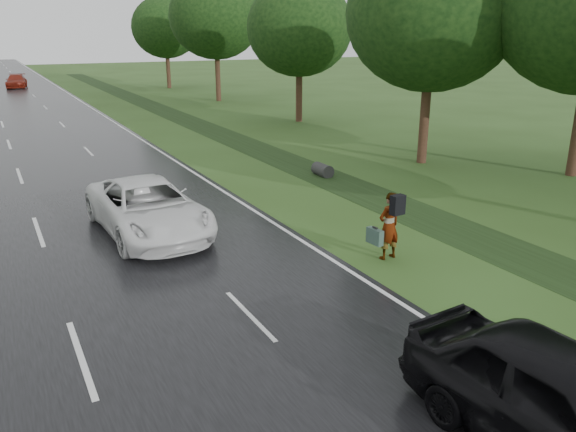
% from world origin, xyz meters
% --- Properties ---
extents(ground, '(220.00, 220.00, 0.00)m').
position_xyz_m(ground, '(0.00, 0.00, 0.00)').
color(ground, '#2D491A').
rests_on(ground, ground).
extents(edge_stripe_east, '(0.12, 180.00, 0.01)m').
position_xyz_m(edge_stripe_east, '(6.75, 45.00, 0.04)').
color(edge_stripe_east, silver).
rests_on(edge_stripe_east, road).
extents(drainage_ditch, '(2.20, 120.00, 0.56)m').
position_xyz_m(drainage_ditch, '(11.50, 18.71, 0.04)').
color(drainage_ditch, black).
rests_on(drainage_ditch, ground).
extents(tree_east_b, '(7.60, 7.60, 10.11)m').
position_xyz_m(tree_east_b, '(17.00, 10.00, 6.68)').
color(tree_east_b, '#3C2718').
rests_on(tree_east_b, ground).
extents(tree_east_c, '(7.00, 7.00, 9.29)m').
position_xyz_m(tree_east_c, '(18.20, 24.00, 6.14)').
color(tree_east_c, '#3C2718').
rests_on(tree_east_c, ground).
extents(tree_east_d, '(8.00, 8.00, 10.76)m').
position_xyz_m(tree_east_d, '(17.80, 38.00, 7.15)').
color(tree_east_d, '#3C2718').
rests_on(tree_east_d, ground).
extents(tree_east_f, '(7.20, 7.20, 9.62)m').
position_xyz_m(tree_east_f, '(17.50, 52.00, 6.37)').
color(tree_east_f, '#3C2718').
rests_on(tree_east_f, ground).
extents(pedestrian, '(0.87, 0.73, 1.87)m').
position_xyz_m(pedestrian, '(8.18, 1.25, 0.96)').
color(pedestrian, '#A5998C').
rests_on(pedestrian, ground).
extents(white_pickup, '(2.93, 5.88, 1.60)m').
position_xyz_m(white_pickup, '(3.00, 6.26, 0.84)').
color(white_pickup, white).
rests_on(white_pickup, road).
extents(dark_sedan, '(2.39, 5.21, 1.73)m').
position_xyz_m(dark_sedan, '(5.66, -6.00, 0.91)').
color(dark_sedan, black).
rests_on(dark_sedan, road).
extents(far_car_red, '(2.59, 5.07, 1.41)m').
position_xyz_m(far_car_red, '(2.67, 59.94, 0.74)').
color(far_car_red, maroon).
rests_on(far_car_red, road).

